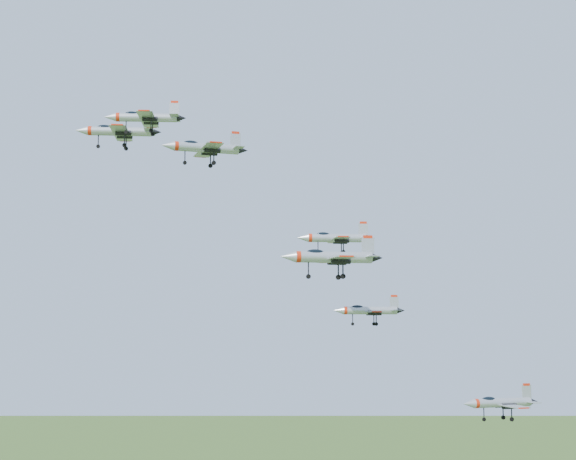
{
  "coord_description": "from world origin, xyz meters",
  "views": [
    {
      "loc": [
        4.79,
        -114.52,
        121.45
      ],
      "look_at": [
        9.54,
        -1.12,
        133.93
      ],
      "focal_mm": 50.0,
      "sensor_mm": 36.0,
      "label": 1
    }
  ],
  "objects": [
    {
      "name": "jet_lead",
      "position": [
        -16.87,
        9.85,
        150.67
      ],
      "size": [
        13.45,
        11.1,
        3.6
      ],
      "rotation": [
        0.0,
        0.0,
        0.05
      ],
      "color": "#9BA1A7"
    },
    {
      "name": "jet_trail",
      "position": [
        21.04,
        -0.19,
        122.54
      ],
      "size": [
        10.41,
        8.57,
        2.79
      ],
      "rotation": [
        0.0,
        0.0,
        0.03
      ],
      "color": "#9BA1A7"
    },
    {
      "name": "jet_left_high",
      "position": [
        -11.4,
        0.49,
        150.56
      ],
      "size": [
        11.97,
        9.84,
        3.21
      ],
      "rotation": [
        0.0,
        0.0,
        0.02
      ],
      "color": "#9BA1A7"
    },
    {
      "name": "jet_right_high",
      "position": [
        -1.43,
        -18.33,
        142.1
      ],
      "size": [
        10.66,
        9.04,
        2.89
      ],
      "rotation": [
        0.0,
        0.0,
        0.26
      ],
      "color": "#9BA1A7"
    },
    {
      "name": "jet_extra",
      "position": [
        41.29,
        4.94,
        108.98
      ],
      "size": [
        12.57,
        10.65,
        3.4
      ],
      "rotation": [
        0.0,
        0.0,
        0.26
      ],
      "color": "#9BA1A7"
    },
    {
      "name": "jet_left_low",
      "position": [
        16.96,
        5.95,
        133.54
      ],
      "size": [
        11.99,
        9.88,
        3.21
      ],
      "rotation": [
        0.0,
        0.0,
        0.04
      ],
      "color": "#9BA1A7"
    },
    {
      "name": "jet_right_low",
      "position": [
        14.71,
        -10.82,
        129.36
      ],
      "size": [
        13.81,
        11.52,
        3.69
      ],
      "rotation": [
        0.0,
        0.0,
        0.14
      ],
      "color": "#9BA1A7"
    }
  ]
}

